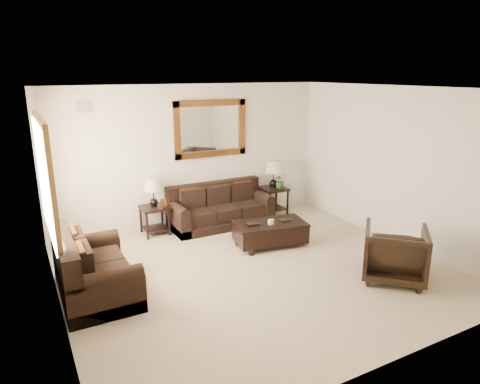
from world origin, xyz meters
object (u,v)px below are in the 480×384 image
end_table_right (273,179)px  armchair (395,251)px  end_table_left (154,198)px  sofa (220,210)px  loveseat (92,273)px  coffee_table (270,231)px

end_table_right → armchair: (-0.07, -3.36, -0.31)m
armchair → end_table_left: bearing=-7.9°
sofa → loveseat: 3.19m
end_table_right → coffee_table: end_table_right is taller
end_table_left → coffee_table: bearing=-42.4°
end_table_left → armchair: end_table_left is taller
loveseat → end_table_left: (1.43, 1.80, 0.37)m
end_table_left → armchair: bearing=-53.4°
end_table_right → armchair: bearing=-91.1°
loveseat → end_table_left: 2.33m
end_table_right → coffee_table: 1.81m
loveseat → end_table_left: bearing=-38.6°
armchair → coffee_table: bearing=-19.2°
loveseat → coffee_table: bearing=-83.7°
sofa → end_table_left: end_table_left is taller
end_table_right → sofa: bearing=-175.9°
end_table_right → end_table_left: bearing=179.6°
sofa → armchair: (1.23, -3.27, 0.15)m
loveseat → end_table_right: end_table_right is taller
end_table_left → end_table_right: size_ratio=0.94×
end_table_left → coffee_table: end_table_left is taller
coffee_table → sofa: bearing=114.0°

